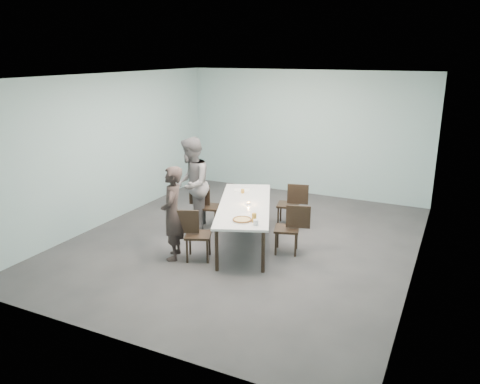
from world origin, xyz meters
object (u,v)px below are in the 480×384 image
at_px(chair_far_left, 205,203).
at_px(diner_far, 191,184).
at_px(water_tumbler, 256,222).
at_px(chair_near_left, 193,231).
at_px(beer_glass, 254,218).
at_px(table, 244,207).
at_px(chair_far_right, 292,202).
at_px(pizza, 242,220).
at_px(side_plate, 245,215).
at_px(amber_tumbler, 243,191).
at_px(tealight, 248,203).
at_px(chair_near_right, 292,226).
at_px(diner_near, 173,213).

bearing_deg(chair_far_left, diner_far, -145.54).
bearing_deg(chair_far_left, water_tumbler, -51.38).
distance_m(chair_near_left, beer_glass, 1.09).
xyz_separation_m(table, diner_far, (-1.22, 0.18, 0.23)).
bearing_deg(chair_far_right, table, 55.91).
bearing_deg(pizza, side_plate, 104.37).
xyz_separation_m(chair_far_right, amber_tumbler, (-0.81, -0.63, 0.29)).
distance_m(table, tealight, 0.12).
bearing_deg(amber_tumbler, chair_near_right, -27.54).
bearing_deg(table, chair_near_right, -4.00).
bearing_deg(water_tumbler, tealight, 120.86).
relative_size(chair_far_left, amber_tumbler, 10.88).
relative_size(diner_near, amber_tumbler, 20.04).
bearing_deg(beer_glass, water_tumbler, -55.17).
bearing_deg(pizza, chair_near_left, -166.58).
relative_size(chair_near_left, diner_near, 0.54).
bearing_deg(chair_far_right, pizza, 73.97).
bearing_deg(tealight, beer_glass, -59.73).
distance_m(chair_far_left, chair_near_right, 2.03).
height_order(chair_far_right, pizza, chair_far_right).
relative_size(diner_near, tealight, 28.63).
height_order(chair_far_left, chair_far_right, same).
bearing_deg(water_tumbler, table, 124.29).
relative_size(chair_near_left, chair_near_right, 1.00).
relative_size(side_plate, amber_tumbler, 2.25).
bearing_deg(chair_near_left, chair_near_right, 11.60).
relative_size(table, amber_tumbler, 34.36).
height_order(chair_near_right, side_plate, chair_near_right).
bearing_deg(amber_tumbler, chair_far_right, 38.02).
distance_m(diner_near, tealight, 1.43).
relative_size(side_plate, water_tumbler, 2.00).
distance_m(table, diner_far, 1.26).
bearing_deg(pizza, table, 112.72).
relative_size(table, chair_far_left, 3.16).
bearing_deg(amber_tumbler, water_tumbler, -57.96).
relative_size(chair_near_right, diner_far, 0.47).
xyz_separation_m(water_tumbler, amber_tumbler, (-0.94, 1.51, -0.01)).
xyz_separation_m(water_tumbler, tealight, (-0.54, 0.91, -0.02)).
bearing_deg(amber_tumbler, pizza, -64.93).
relative_size(chair_near_left, amber_tumbler, 10.88).
height_order(pizza, water_tumbler, water_tumbler).
relative_size(diner_near, diner_far, 0.87).
bearing_deg(beer_glass, table, 124.21).
bearing_deg(side_plate, pizza, -75.63).
bearing_deg(amber_tumbler, table, -61.72).
height_order(diner_near, pizza, diner_near).
bearing_deg(side_plate, chair_far_left, 144.57).
xyz_separation_m(chair_near_left, chair_far_left, (-0.58, 1.41, 0.00)).
height_order(diner_far, tealight, diner_far).
bearing_deg(beer_glass, chair_far_right, 91.71).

